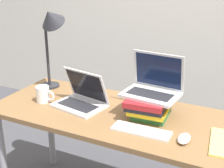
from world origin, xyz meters
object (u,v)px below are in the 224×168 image
(wireless_keyboard, at_px, (141,131))
(mug, at_px, (43,94))
(laptop_on_books, at_px, (153,86))
(desk_lamp, at_px, (50,27))
(laptop_left, at_px, (82,99))
(book_stack, at_px, (149,106))
(mouse, at_px, (184,139))

(wireless_keyboard, bearing_deg, mug, 172.76)
(laptop_on_books, xyz_separation_m, wireless_keyboard, (0.02, -0.24, -0.16))
(laptop_on_books, xyz_separation_m, desk_lamp, (-0.75, 0.06, 0.27))
(laptop_left, height_order, laptop_on_books, laptop_on_books)
(laptop_left, distance_m, wireless_keyboard, 0.48)
(book_stack, height_order, laptop_on_books, laptop_on_books)
(laptop_on_books, bearing_deg, desk_lamp, 175.56)
(laptop_left, xyz_separation_m, mouse, (0.68, -0.14, -0.03))
(book_stack, bearing_deg, desk_lamp, 172.13)
(book_stack, bearing_deg, wireless_keyboard, -81.81)
(book_stack, height_order, mouse, book_stack)
(laptop_left, xyz_separation_m, desk_lamp, (-0.32, 0.15, 0.40))
(book_stack, height_order, wireless_keyboard, book_stack)
(mug, bearing_deg, book_stack, 8.68)
(laptop_left, distance_m, desk_lamp, 0.53)
(wireless_keyboard, xyz_separation_m, desk_lamp, (-0.77, 0.30, 0.44))
(wireless_keyboard, distance_m, mouse, 0.23)
(wireless_keyboard, height_order, mouse, mouse)
(book_stack, bearing_deg, laptop_left, -173.82)
(wireless_keyboard, height_order, mug, mug)
(book_stack, relative_size, wireless_keyboard, 0.94)
(mug, height_order, desk_lamp, desk_lamp)
(mouse, bearing_deg, laptop_left, 168.16)
(laptop_left, relative_size, mug, 2.59)
(laptop_on_books, height_order, desk_lamp, desk_lamp)
(laptop_left, distance_m, mouse, 0.70)
(book_stack, xyz_separation_m, desk_lamp, (-0.74, 0.10, 0.38))
(mouse, xyz_separation_m, desk_lamp, (-1.00, 0.29, 0.43))
(book_stack, xyz_separation_m, mug, (-0.68, -0.10, -0.01))
(desk_lamp, bearing_deg, wireless_keyboard, -21.02)
(wireless_keyboard, xyz_separation_m, mouse, (0.23, 0.00, 0.01))
(mug, xyz_separation_m, desk_lamp, (-0.06, 0.21, 0.39))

